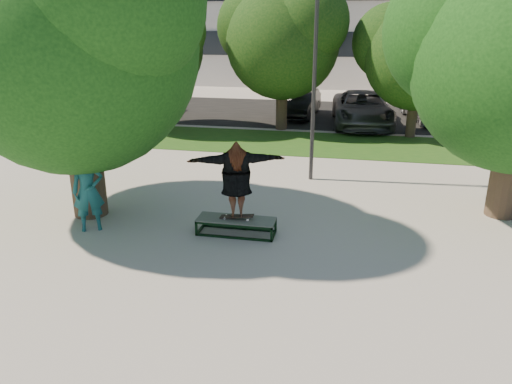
% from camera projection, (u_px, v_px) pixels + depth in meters
% --- Properties ---
extents(ground, '(120.00, 120.00, 0.00)m').
position_uv_depth(ground, '(243.00, 245.00, 11.02)').
color(ground, '#B0AAA2').
rests_on(ground, ground).
extents(grass_strip, '(30.00, 4.00, 0.02)m').
position_uv_depth(grass_strip, '(322.00, 144.00, 19.60)').
color(grass_strip, '#184915').
rests_on(grass_strip, ground).
extents(asphalt_strip, '(40.00, 8.00, 0.01)m').
position_uv_depth(asphalt_strip, '(312.00, 113.00, 25.79)').
color(asphalt_strip, black).
rests_on(asphalt_strip, ground).
extents(tree_left, '(6.96, 5.95, 7.12)m').
position_uv_depth(tree_left, '(69.00, 32.00, 11.36)').
color(tree_left, '#38281E').
rests_on(tree_left, ground).
extents(bg_tree_left, '(5.28, 4.51, 5.77)m').
position_uv_depth(bg_tree_left, '(150.00, 42.00, 21.23)').
color(bg_tree_left, '#38281E').
rests_on(bg_tree_left, ground).
extents(bg_tree_mid, '(5.76, 4.92, 6.24)m').
position_uv_depth(bg_tree_mid, '(281.00, 35.00, 21.04)').
color(bg_tree_mid, '#38281E').
rests_on(bg_tree_mid, ground).
extents(bg_tree_right, '(5.04, 4.31, 5.43)m').
position_uv_depth(bg_tree_right, '(417.00, 50.00, 19.71)').
color(bg_tree_right, '#38281E').
rests_on(bg_tree_right, ground).
extents(lamppost, '(0.25, 0.15, 6.11)m').
position_uv_depth(lamppost, '(315.00, 75.00, 14.40)').
color(lamppost, '#2D2D30').
rests_on(lamppost, ground).
extents(grind_box, '(1.80, 0.60, 0.38)m').
position_uv_depth(grind_box, '(236.00, 226.00, 11.50)').
color(grind_box, black).
rests_on(grind_box, ground).
extents(skater_rig, '(2.23, 1.21, 1.83)m').
position_uv_depth(skater_rig, '(236.00, 179.00, 11.12)').
color(skater_rig, white).
rests_on(skater_rig, grind_box).
extents(bystander, '(0.84, 0.75, 1.94)m').
position_uv_depth(bystander, '(88.00, 191.00, 11.49)').
color(bystander, '#165355').
rests_on(bystander, ground).
extents(car_silver_a, '(2.01, 4.43, 1.47)m').
position_uv_depth(car_silver_a, '(144.00, 102.00, 24.77)').
color(car_silver_a, '#A3A3A7').
rests_on(car_silver_a, asphalt_strip).
extents(car_dark, '(1.72, 4.16, 1.34)m').
position_uv_depth(car_dark, '(301.00, 103.00, 24.75)').
color(car_dark, black).
rests_on(car_dark, asphalt_strip).
extents(car_grey, '(3.00, 5.70, 1.53)m').
position_uv_depth(car_grey, '(362.00, 109.00, 22.76)').
color(car_grey, '#5A595E').
rests_on(car_grey, asphalt_strip).
extents(car_silver_b, '(2.90, 5.17, 1.42)m').
position_uv_depth(car_silver_b, '(430.00, 105.00, 23.94)').
color(car_silver_b, '#BBBCC1').
rests_on(car_silver_b, asphalt_strip).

